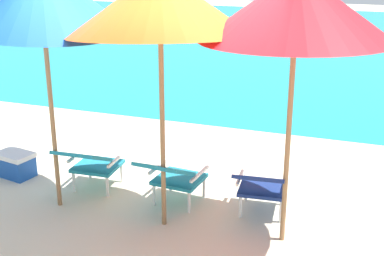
{
  "coord_description": "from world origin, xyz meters",
  "views": [
    {
      "loc": [
        2.05,
        -4.95,
        2.81
      ],
      "look_at": [
        0.0,
        0.66,
        0.75
      ],
      "focal_mm": 49.31,
      "sensor_mm": 36.0,
      "label": 1
    }
  ],
  "objects_px": {
    "lounge_chair_center": "(172,175)",
    "beach_umbrella_right": "(297,6)",
    "beach_umbrella_center": "(160,3)",
    "lounge_chair_right": "(262,185)",
    "cooler_box": "(15,164)",
    "lounge_chair_left": "(90,162)"
  },
  "relations": [
    {
      "from": "lounge_chair_center",
      "to": "beach_umbrella_right",
      "type": "xyz_separation_m",
      "value": [
        1.3,
        -0.26,
        1.92
      ]
    },
    {
      "from": "lounge_chair_center",
      "to": "beach_umbrella_center",
      "type": "bearing_deg",
      "value": -81.94
    },
    {
      "from": "lounge_chair_right",
      "to": "beach_umbrella_right",
      "type": "bearing_deg",
      "value": -49.55
    },
    {
      "from": "lounge_chair_center",
      "to": "beach_umbrella_center",
      "type": "relative_size",
      "value": 0.34
    },
    {
      "from": "lounge_chair_right",
      "to": "cooler_box",
      "type": "height_order",
      "value": "lounge_chair_right"
    },
    {
      "from": "lounge_chair_center",
      "to": "lounge_chair_right",
      "type": "xyz_separation_m",
      "value": [
        0.99,
        0.09,
        0.0
      ]
    },
    {
      "from": "lounge_chair_right",
      "to": "lounge_chair_left",
      "type": "bearing_deg",
      "value": -177.83
    },
    {
      "from": "beach_umbrella_center",
      "to": "lounge_chair_left",
      "type": "bearing_deg",
      "value": 160.27
    },
    {
      "from": "lounge_chair_right",
      "to": "beach_umbrella_right",
      "type": "distance_m",
      "value": 1.98
    },
    {
      "from": "lounge_chair_left",
      "to": "beach_umbrella_right",
      "type": "height_order",
      "value": "beach_umbrella_right"
    },
    {
      "from": "lounge_chair_left",
      "to": "cooler_box",
      "type": "height_order",
      "value": "lounge_chair_left"
    },
    {
      "from": "lounge_chair_left",
      "to": "cooler_box",
      "type": "xyz_separation_m",
      "value": [
        -1.18,
        0.1,
        -0.24
      ]
    },
    {
      "from": "beach_umbrella_right",
      "to": "cooler_box",
      "type": "bearing_deg",
      "value": 173.88
    },
    {
      "from": "lounge_chair_right",
      "to": "cooler_box",
      "type": "xyz_separation_m",
      "value": [
        -3.22,
        0.02,
        -0.24
      ]
    },
    {
      "from": "lounge_chair_left",
      "to": "lounge_chair_center",
      "type": "relative_size",
      "value": 0.99
    },
    {
      "from": "lounge_chair_right",
      "to": "cooler_box",
      "type": "distance_m",
      "value": 3.23
    },
    {
      "from": "lounge_chair_left",
      "to": "lounge_chair_right",
      "type": "height_order",
      "value": "same"
    },
    {
      "from": "beach_umbrella_center",
      "to": "beach_umbrella_right",
      "type": "distance_m",
      "value": 1.25
    },
    {
      "from": "lounge_chair_center",
      "to": "lounge_chair_right",
      "type": "relative_size",
      "value": 0.99
    },
    {
      "from": "beach_umbrella_center",
      "to": "cooler_box",
      "type": "relative_size",
      "value": 5.2
    },
    {
      "from": "lounge_chair_right",
      "to": "cooler_box",
      "type": "bearing_deg",
      "value": 179.64
    },
    {
      "from": "lounge_chair_center",
      "to": "lounge_chair_right",
      "type": "bearing_deg",
      "value": 5.36
    }
  ]
}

